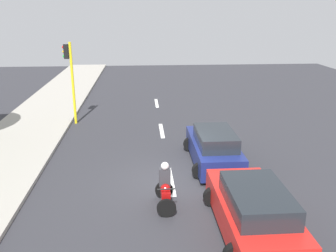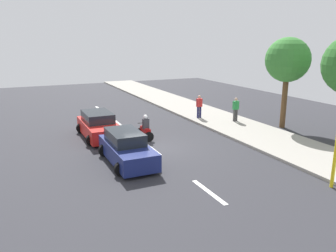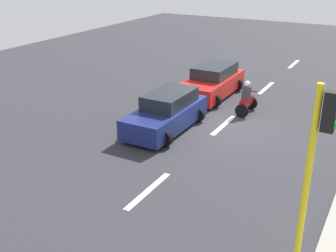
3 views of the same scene
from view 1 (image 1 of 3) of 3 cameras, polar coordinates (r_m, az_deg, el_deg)
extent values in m
cube|color=#2D2D33|center=(13.82, 0.45, -8.81)|extent=(40.00, 60.00, 0.10)
cube|color=white|center=(25.11, -1.79, 3.59)|extent=(0.20, 2.40, 0.01)
cube|color=white|center=(19.35, -1.00, -0.73)|extent=(0.20, 2.40, 0.01)
cube|color=white|center=(13.80, 0.45, -8.60)|extent=(0.20, 2.40, 0.01)
cube|color=navy|center=(15.26, 7.06, -3.81)|extent=(1.72, 4.31, 0.80)
cube|color=#1E2328|center=(14.71, 7.41, -1.84)|extent=(1.45, 2.41, 0.56)
cylinder|color=black|center=(16.53, 3.53, -2.87)|extent=(0.64, 0.22, 0.64)
cylinder|color=black|center=(16.80, 8.62, -2.71)|extent=(0.64, 0.22, 0.64)
cylinder|color=black|center=(13.94, 5.09, -6.97)|extent=(0.64, 0.22, 0.64)
cylinder|color=black|center=(14.25, 11.10, -6.68)|extent=(0.64, 0.22, 0.64)
cube|color=red|center=(11.00, 12.95, -13.16)|extent=(1.86, 4.48, 0.80)
cube|color=#1E2328|center=(10.37, 13.78, -10.92)|extent=(1.57, 2.51, 0.56)
cylinder|color=black|center=(12.17, 7.07, -10.92)|extent=(0.64, 0.22, 0.64)
cylinder|color=black|center=(12.57, 14.56, -10.39)|extent=(0.64, 0.22, 0.64)
cylinder|color=black|center=(10.25, 19.96, -17.97)|extent=(0.64, 0.22, 0.64)
cylinder|color=black|center=(11.50, -0.24, -12.71)|extent=(0.60, 0.10, 0.60)
cylinder|color=black|center=(12.54, -0.63, -9.94)|extent=(0.60, 0.10, 0.60)
cube|color=#990C0C|center=(11.94, -0.47, -10.10)|extent=(0.28, 1.10, 0.36)
sphere|color=#990C0C|center=(11.68, -0.40, -9.77)|extent=(0.32, 0.32, 0.32)
cylinder|color=black|center=(11.29, -0.28, -9.82)|extent=(0.55, 0.04, 0.04)
cube|color=#333338|center=(11.83, -0.50, -7.94)|extent=(0.36, 0.24, 0.60)
sphere|color=silver|center=(11.62, -0.49, -6.27)|extent=(0.26, 0.26, 0.26)
cylinder|color=yellow|center=(20.73, -14.62, 6.36)|extent=(0.14, 0.14, 4.50)
cube|color=black|center=(20.52, -15.62, 11.13)|extent=(0.24, 0.24, 0.76)
sphere|color=red|center=(20.52, -16.01, 11.77)|extent=(0.16, 0.16, 0.16)
sphere|color=#F2A50C|center=(20.54, -15.95, 11.11)|extent=(0.16, 0.16, 0.16)
sphere|color=green|center=(20.57, -15.90, 10.45)|extent=(0.16, 0.16, 0.16)
camera|label=2|loc=(29.68, 11.00, 16.74)|focal=36.01mm
camera|label=3|loc=(28.08, -14.96, 18.19)|focal=44.96mm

